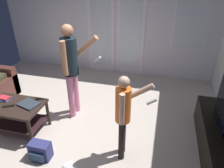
# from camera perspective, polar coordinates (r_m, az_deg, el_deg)

# --- Properties ---
(ground_plane) EXTENTS (5.29, 5.19, 0.02)m
(ground_plane) POSITION_cam_1_polar(r_m,az_deg,el_deg) (3.60, -12.64, -13.09)
(ground_plane) COLOR beige
(wall_back_with_doors) EXTENTS (5.29, 0.09, 2.62)m
(wall_back_with_doors) POSITION_cam_1_polar(r_m,az_deg,el_deg) (5.19, -0.52, 16.67)
(wall_back_with_doors) COLOR silver
(wall_back_with_doors) RESTS_ON ground_plane
(coffee_table) EXTENTS (0.87, 0.58, 0.50)m
(coffee_table) POSITION_cam_1_polar(r_m,az_deg,el_deg) (3.68, -24.66, -6.94)
(coffee_table) COLOR black
(coffee_table) RESTS_ON ground_plane
(tv_stand) EXTENTS (0.47, 1.65, 0.44)m
(tv_stand) POSITION_cam_1_polar(r_m,az_deg,el_deg) (3.43, 26.99, -13.46)
(tv_stand) COLOR black
(tv_stand) RESTS_ON ground_plane
(person_adult) EXTENTS (0.61, 0.44, 1.63)m
(person_adult) POSITION_cam_1_polar(r_m,az_deg,el_deg) (3.53, -11.07, 5.27)
(person_adult) COLOR pink
(person_adult) RESTS_ON ground_plane
(person_child) EXTENTS (0.51, 0.37, 1.25)m
(person_child) POSITION_cam_1_polar(r_m,az_deg,el_deg) (2.70, 3.25, -7.51)
(person_child) COLOR black
(person_child) RESTS_ON ground_plane
(backpack) EXTENTS (0.29, 0.21, 0.26)m
(backpack) POSITION_cam_1_polar(r_m,az_deg,el_deg) (3.22, -18.95, -16.82)
(backpack) COLOR navy
(backpack) RESTS_ON ground_plane
(laptop_closed) EXTENTS (0.36, 0.30, 0.03)m
(laptop_closed) POSITION_cam_1_polar(r_m,az_deg,el_deg) (3.51, -21.71, -5.08)
(laptop_closed) COLOR #2F3941
(laptop_closed) RESTS_ON coffee_table
(tv_remote_black) EXTENTS (0.17, 0.13, 0.02)m
(tv_remote_black) POSITION_cam_1_polar(r_m,az_deg,el_deg) (3.60, -26.34, -5.31)
(tv_remote_black) COLOR black
(tv_remote_black) RESTS_ON coffee_table
(book_stack) EXTENTS (0.20, 0.17, 0.05)m
(book_stack) POSITION_cam_1_polar(r_m,az_deg,el_deg) (3.81, -27.27, -3.49)
(book_stack) COLOR #2D5FAF
(book_stack) RESTS_ON coffee_table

